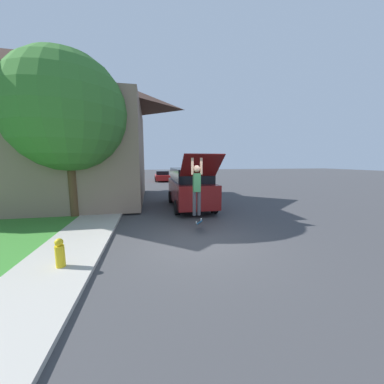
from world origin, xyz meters
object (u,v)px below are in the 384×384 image
Objects in this scene: skateboarder at (197,186)px; fire_hydrant at (60,253)px; suv_parked at (190,187)px; skateboard at (200,222)px; car_down_street at (162,176)px; lawn_tree_near at (67,113)px.

fire_hydrant is (-3.69, -2.30, -1.20)m from skateboarder.
skateboard is at bearing -95.82° from suv_parked.
car_down_street is at bearing 90.48° from skateboard.
suv_parked is at bearing -87.93° from car_down_street.
skateboarder is (4.96, -2.75, -2.87)m from lawn_tree_near.
skateboarder is at bearing -29.01° from lawn_tree_near.
skateboarder is (-0.48, -3.89, 0.49)m from suv_parked.
skateboarder is at bearing -96.99° from suv_parked.
skateboard is 1.07× the size of fire_hydrant.
skateboarder is (0.11, -20.17, 1.00)m from car_down_street.
lawn_tree_near is 7.16m from skateboard.
lawn_tree_near is at bearing 149.45° from skateboard.
lawn_tree_near reaches higher than car_down_street.
skateboarder reaches higher than fire_hydrant.
suv_parked reaches higher than fire_hydrant.
car_down_street reaches higher than skateboard.
fire_hydrant is at bearing -75.85° from lawn_tree_near.
car_down_street is 20.20m from skateboarder.
suv_parked is 7.50m from fire_hydrant.
skateboard is at bearing -74.46° from skateboarder.
lawn_tree_near is at bearing 150.99° from skateboarder.
lawn_tree_near is 6.49m from suv_parked.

